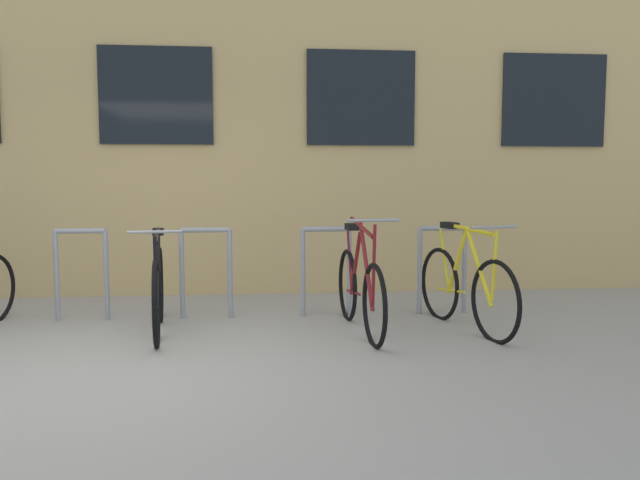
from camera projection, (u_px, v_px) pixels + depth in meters
name	position (u px, v px, depth m)	size (l,w,h in m)	color
ground_plane	(88.00, 379.00, 4.31)	(42.00, 42.00, 0.00)	#9E998E
storefront_building	(184.00, 105.00, 9.83)	(28.00, 5.26, 5.10)	tan
bike_rack	(144.00, 266.00, 6.15)	(6.52, 0.05, 0.91)	gray
bicycle_black	(158.00, 289.00, 5.65)	(0.44, 1.70, 0.98)	black
bicycle_yellow	(465.00, 287.00, 5.76)	(0.52, 1.66, 1.01)	black
bicycle_maroon	(360.00, 289.00, 5.68)	(0.44, 1.75, 1.07)	black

